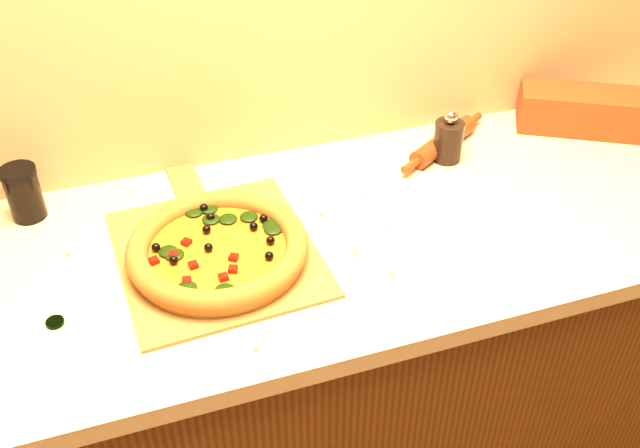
{
  "coord_description": "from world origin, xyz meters",
  "views": [
    {
      "loc": [
        -0.33,
        0.35,
        1.8
      ],
      "look_at": [
        0.02,
        1.38,
        0.96
      ],
      "focal_mm": 40.0,
      "sensor_mm": 36.0,
      "label": 1
    }
  ],
  "objects_px": {
    "pizza": "(218,249)",
    "rolling_pin": "(444,142)",
    "pepper_grinder": "(448,140)",
    "dark_jar": "(24,193)",
    "pizza_peel": "(215,248)"
  },
  "relations": [
    {
      "from": "pizza_peel",
      "to": "rolling_pin",
      "type": "xyz_separation_m",
      "value": [
        0.59,
        0.19,
        0.02
      ]
    },
    {
      "from": "dark_jar",
      "to": "pizza_peel",
      "type": "bearing_deg",
      "value": -34.24
    },
    {
      "from": "pizza",
      "to": "pepper_grinder",
      "type": "height_order",
      "value": "pepper_grinder"
    },
    {
      "from": "pizza_peel",
      "to": "dark_jar",
      "type": "height_order",
      "value": "dark_jar"
    },
    {
      "from": "pizza_peel",
      "to": "rolling_pin",
      "type": "bearing_deg",
      "value": 15.15
    },
    {
      "from": "pizza_peel",
      "to": "pizza",
      "type": "relative_size",
      "value": 1.63
    },
    {
      "from": "pizza",
      "to": "rolling_pin",
      "type": "bearing_deg",
      "value": 21.28
    },
    {
      "from": "pepper_grinder",
      "to": "rolling_pin",
      "type": "height_order",
      "value": "pepper_grinder"
    },
    {
      "from": "pizza",
      "to": "dark_jar",
      "type": "relative_size",
      "value": 2.95
    },
    {
      "from": "pizza",
      "to": "rolling_pin",
      "type": "relative_size",
      "value": 1.19
    },
    {
      "from": "pizza_peel",
      "to": "pepper_grinder",
      "type": "relative_size",
      "value": 4.42
    },
    {
      "from": "pizza",
      "to": "pepper_grinder",
      "type": "xyz_separation_m",
      "value": [
        0.58,
        0.19,
        0.02
      ]
    },
    {
      "from": "pizza",
      "to": "rolling_pin",
      "type": "height_order",
      "value": "pizza"
    },
    {
      "from": "pepper_grinder",
      "to": "rolling_pin",
      "type": "xyz_separation_m",
      "value": [
        0.01,
        0.04,
        -0.03
      ]
    },
    {
      "from": "pepper_grinder",
      "to": "dark_jar",
      "type": "relative_size",
      "value": 1.09
    }
  ]
}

